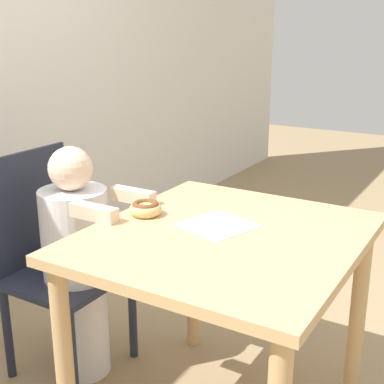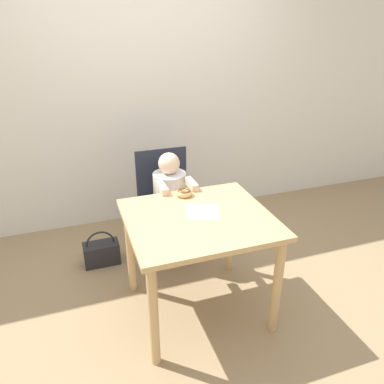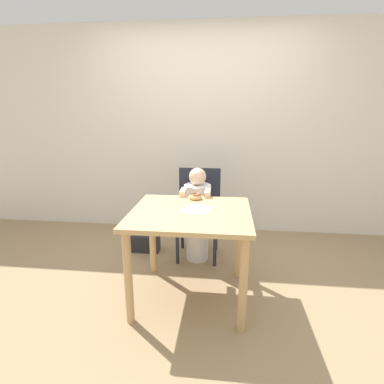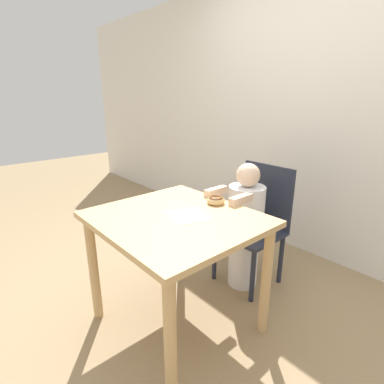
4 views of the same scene
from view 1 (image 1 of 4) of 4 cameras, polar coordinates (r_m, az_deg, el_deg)
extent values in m
cube|color=tan|center=(1.77, 3.58, -4.87)|extent=(0.93, 0.84, 0.03)
cylinder|color=tan|center=(2.17, 17.26, -12.35)|extent=(0.06, 0.06, 0.72)
cylinder|color=tan|center=(1.85, -13.44, -17.67)|extent=(0.06, 0.06, 0.72)
cylinder|color=tan|center=(2.41, 0.16, -8.48)|extent=(0.06, 0.06, 0.72)
cube|color=#232838|center=(2.28, -13.05, -8.73)|extent=(0.44, 0.42, 0.03)
cube|color=#232838|center=(2.32, -17.09, -1.75)|extent=(0.44, 0.02, 0.49)
cylinder|color=#232838|center=(2.16, -12.64, -16.95)|extent=(0.04, 0.04, 0.41)
cylinder|color=#232838|center=(2.40, -6.35, -12.85)|extent=(0.04, 0.04, 0.41)
cylinder|color=#232838|center=(2.39, -19.08, -13.96)|extent=(0.04, 0.04, 0.41)
cylinder|color=#232838|center=(2.61, -12.72, -10.61)|extent=(0.04, 0.04, 0.41)
cylinder|color=white|center=(2.34, -11.74, -13.61)|extent=(0.23, 0.23, 0.44)
cylinder|color=white|center=(2.17, -12.38, -4.42)|extent=(0.27, 0.27, 0.37)
sphere|color=beige|center=(2.08, -12.84, 2.45)|extent=(0.17, 0.17, 0.17)
cube|color=beige|center=(1.90, -10.41, -2.15)|extent=(0.05, 0.19, 0.05)
cube|color=beige|center=(2.07, -6.31, -0.38)|extent=(0.05, 0.19, 0.05)
torus|color=#DBB270|center=(1.92, -4.97, -1.84)|extent=(0.12, 0.12, 0.04)
torus|color=brown|center=(1.91, -4.99, -1.40)|extent=(0.10, 0.10, 0.02)
cube|color=white|center=(1.82, 2.79, -3.55)|extent=(0.27, 0.27, 0.00)
camera|label=2|loc=(1.54, 96.64, 19.12)|focal=35.00mm
camera|label=3|loc=(2.25, 72.66, 8.54)|focal=28.00mm
camera|label=4|loc=(2.74, 37.41, 14.41)|focal=28.00mm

